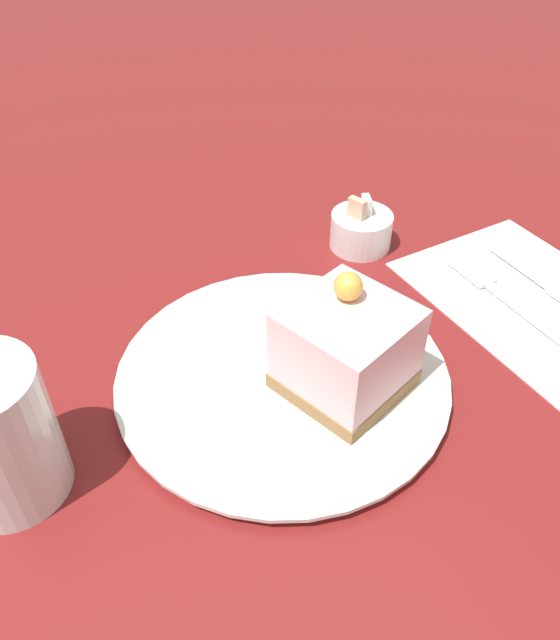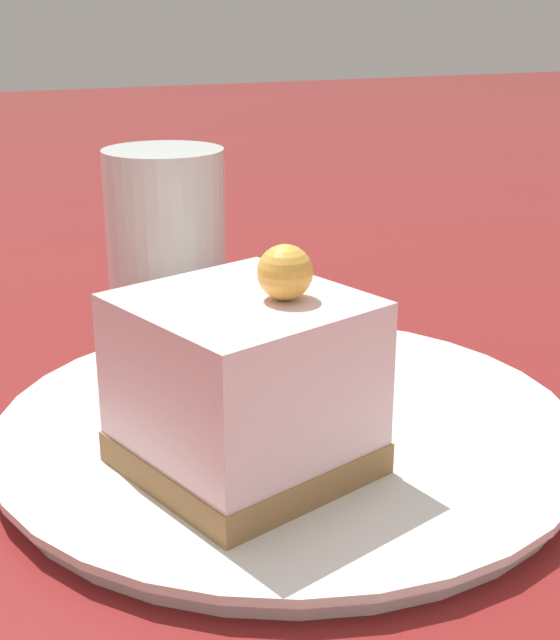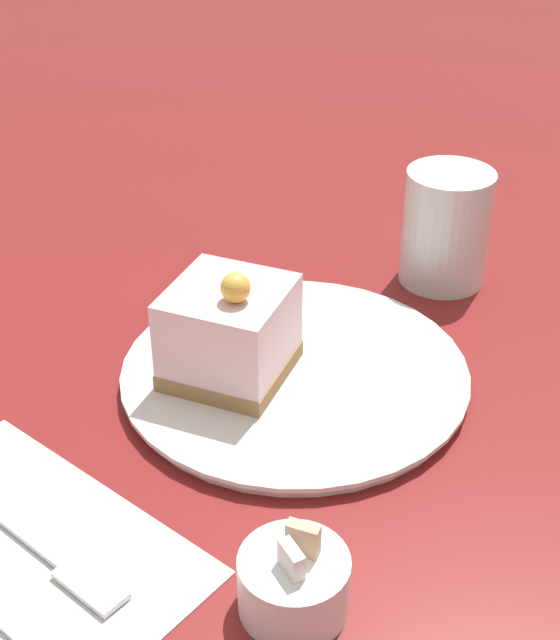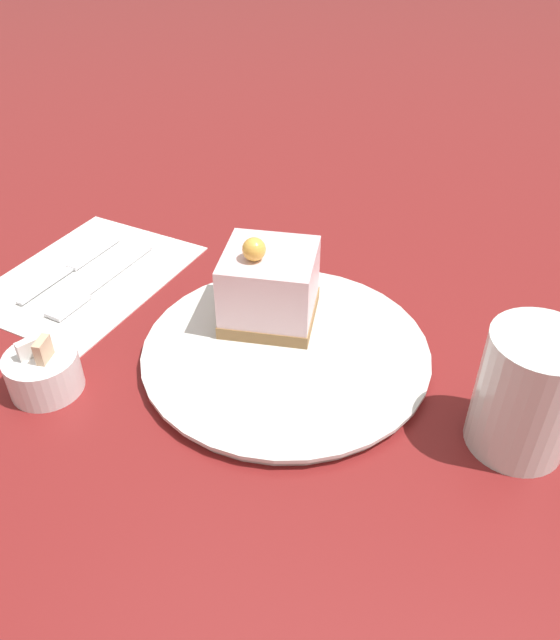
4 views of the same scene
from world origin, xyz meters
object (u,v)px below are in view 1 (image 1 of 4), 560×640
object	(u,v)px
plate	(282,376)
cake_slice	(342,351)
fork	(502,294)
sugar_bowl	(361,230)

from	to	relation	value
plate	cake_slice	distance (m)	0.07
fork	sugar_bowl	xyz separation A→B (m)	(-0.07, 0.15, 0.02)
plate	sugar_bowl	xyz separation A→B (m)	(0.18, 0.14, 0.01)
sugar_bowl	fork	bearing A→B (deg)	-65.35
plate	sugar_bowl	bearing A→B (deg)	37.77
plate	fork	bearing A→B (deg)	-1.96
cake_slice	fork	distance (m)	0.22
plate	fork	world-z (taller)	plate
cake_slice	sugar_bowl	world-z (taller)	cake_slice
plate	cake_slice	world-z (taller)	cake_slice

